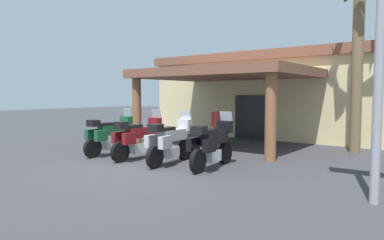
{
  "coord_description": "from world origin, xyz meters",
  "views": [
    {
      "loc": [
        7.05,
        -7.35,
        2.13
      ],
      "look_at": [
        -0.15,
        3.17,
        1.2
      ],
      "focal_mm": 32.79,
      "sensor_mm": 36.0,
      "label": 1
    }
  ],
  "objects_px": {
    "motel_building": "(275,94)",
    "motorcycle_silver": "(170,141)",
    "motorcycle_black": "(212,144)",
    "motorcycle_maroon": "(138,138)",
    "motorcycle_green": "(110,135)",
    "palm_tree_near_portico": "(359,23)",
    "pedestrian": "(217,124)"
  },
  "relations": [
    {
      "from": "motel_building",
      "to": "motorcycle_silver",
      "type": "height_order",
      "value": "motel_building"
    },
    {
      "from": "motorcycle_black",
      "to": "motorcycle_silver",
      "type": "bearing_deg",
      "value": 96.21
    },
    {
      "from": "motorcycle_maroon",
      "to": "motorcycle_black",
      "type": "xyz_separation_m",
      "value": [
        2.77,
        0.11,
        0.0
      ]
    },
    {
      "from": "motorcycle_green",
      "to": "palm_tree_near_portico",
      "type": "xyz_separation_m",
      "value": [
        7.04,
        5.42,
        3.99
      ]
    },
    {
      "from": "motorcycle_black",
      "to": "palm_tree_near_portico",
      "type": "height_order",
      "value": "palm_tree_near_portico"
    },
    {
      "from": "motorcycle_green",
      "to": "pedestrian",
      "type": "xyz_separation_m",
      "value": [
        2.33,
        3.49,
        0.28
      ]
    },
    {
      "from": "motorcycle_maroon",
      "to": "motorcycle_black",
      "type": "distance_m",
      "value": 2.77
    },
    {
      "from": "motel_building",
      "to": "pedestrian",
      "type": "relative_size",
      "value": 7.54
    },
    {
      "from": "motorcycle_black",
      "to": "motel_building",
      "type": "bearing_deg",
      "value": 9.68
    },
    {
      "from": "motorcycle_maroon",
      "to": "motel_building",
      "type": "bearing_deg",
      "value": -0.84
    },
    {
      "from": "motorcycle_maroon",
      "to": "palm_tree_near_portico",
      "type": "height_order",
      "value": "palm_tree_near_portico"
    },
    {
      "from": "motorcycle_green",
      "to": "pedestrian",
      "type": "bearing_deg",
      "value": -31.41
    },
    {
      "from": "motorcycle_maroon",
      "to": "motorcycle_black",
      "type": "relative_size",
      "value": 1.0
    },
    {
      "from": "motel_building",
      "to": "palm_tree_near_portico",
      "type": "bearing_deg",
      "value": -38.33
    },
    {
      "from": "motorcycle_maroon",
      "to": "motorcycle_black",
      "type": "height_order",
      "value": "same"
    },
    {
      "from": "motorcycle_silver",
      "to": "motorcycle_black",
      "type": "bearing_deg",
      "value": -84.54
    },
    {
      "from": "motel_building",
      "to": "pedestrian",
      "type": "distance_m",
      "value": 6.1
    },
    {
      "from": "motorcycle_green",
      "to": "palm_tree_near_portico",
      "type": "bearing_deg",
      "value": -50.12
    },
    {
      "from": "motorcycle_silver",
      "to": "pedestrian",
      "type": "distance_m",
      "value": 3.63
    },
    {
      "from": "motel_building",
      "to": "motorcycle_silver",
      "type": "relative_size",
      "value": 5.74
    },
    {
      "from": "motorcycle_silver",
      "to": "motorcycle_green",
      "type": "bearing_deg",
      "value": 86.15
    },
    {
      "from": "pedestrian",
      "to": "motel_building",
      "type": "bearing_deg",
      "value": 2.49
    },
    {
      "from": "motorcycle_maroon",
      "to": "motorcycle_silver",
      "type": "height_order",
      "value": "same"
    },
    {
      "from": "motorcycle_maroon",
      "to": "motorcycle_black",
      "type": "bearing_deg",
      "value": -82.45
    },
    {
      "from": "motel_building",
      "to": "motorcycle_black",
      "type": "height_order",
      "value": "motel_building"
    },
    {
      "from": "motorcycle_black",
      "to": "palm_tree_near_portico",
      "type": "relative_size",
      "value": 0.33
    },
    {
      "from": "motel_building",
      "to": "motorcycle_green",
      "type": "xyz_separation_m",
      "value": [
        -2.39,
        -9.48,
        -1.45
      ]
    },
    {
      "from": "motel_building",
      "to": "motorcycle_black",
      "type": "distance_m",
      "value": 9.68
    },
    {
      "from": "motorcycle_maroon",
      "to": "palm_tree_near_portico",
      "type": "distance_m",
      "value": 8.82
    },
    {
      "from": "motel_building",
      "to": "motorcycle_green",
      "type": "distance_m",
      "value": 9.88
    },
    {
      "from": "motorcycle_silver",
      "to": "motorcycle_black",
      "type": "relative_size",
      "value": 1.0
    },
    {
      "from": "motel_building",
      "to": "pedestrian",
      "type": "height_order",
      "value": "motel_building"
    }
  ]
}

